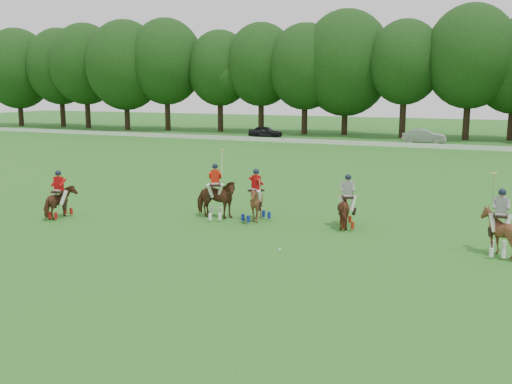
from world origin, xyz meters
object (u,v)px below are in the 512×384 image
at_px(polo_stripe_b, 499,231).
at_px(polo_red_a, 60,201).
at_px(polo_red_b, 215,199).
at_px(polo_ball, 280,250).
at_px(car_mid, 424,136).
at_px(polo_red_c, 256,203).
at_px(car_left, 266,132).
at_px(polo_stripe_a, 347,209).

bearing_deg(polo_stripe_b, polo_red_a, -175.22).
bearing_deg(polo_red_a, polo_red_b, 22.64).
bearing_deg(polo_ball, polo_stripe_b, 19.35).
bearing_deg(car_mid, polo_ball, 173.78).
bearing_deg(polo_red_c, car_left, 111.52).
relative_size(polo_red_c, polo_stripe_a, 1.03).
xyz_separation_m(polo_red_c, polo_stripe_a, (3.82, 0.47, -0.03)).
bearing_deg(polo_red_c, polo_stripe_b, -7.75).
xyz_separation_m(car_mid, polo_red_a, (-10.48, -40.44, 0.04)).
distance_m(car_left, polo_red_c, 40.50).
height_order(car_left, car_mid, car_mid).
xyz_separation_m(polo_stripe_a, polo_ball, (-1.33, -4.23, -0.74)).
xyz_separation_m(polo_red_b, polo_stripe_b, (11.37, -1.14, -0.05)).
bearing_deg(polo_stripe_b, polo_ball, -160.65).
bearing_deg(car_left, polo_red_a, 179.86).
xyz_separation_m(car_left, polo_red_a, (6.74, -40.44, 0.09)).
height_order(polo_stripe_b, polo_ball, polo_stripe_b).
xyz_separation_m(car_left, polo_stripe_a, (18.68, -37.20, 0.13)).
bearing_deg(polo_stripe_a, polo_red_c, -172.95).
bearing_deg(polo_ball, polo_red_b, 140.35).
bearing_deg(polo_red_a, car_left, 99.46).
height_order(polo_red_b, polo_red_c, polo_red_b).
bearing_deg(car_left, polo_red_b, -170.64).
height_order(car_mid, polo_red_b, polo_red_b).
bearing_deg(polo_red_b, polo_ball, -39.65).
height_order(car_mid, polo_red_a, polo_red_a).
distance_m(car_mid, polo_stripe_a, 37.23).
bearing_deg(polo_red_b, car_mid, 83.64).
distance_m(car_mid, polo_red_c, 37.75).
height_order(polo_stripe_a, polo_stripe_b, polo_stripe_b).
xyz_separation_m(polo_red_c, polo_stripe_b, (9.52, -1.30, 0.02)).
bearing_deg(polo_stripe_a, polo_stripe_b, -17.26).
bearing_deg(car_mid, polo_red_a, 159.07).
relative_size(car_mid, polo_stripe_a, 1.95).
height_order(polo_red_a, polo_stripe_a, polo_stripe_a).
height_order(polo_red_a, polo_red_c, polo_red_c).
distance_m(car_left, polo_stripe_a, 41.63).
distance_m(car_mid, polo_stripe_b, 39.62).
xyz_separation_m(polo_red_a, polo_stripe_a, (11.93, 3.24, 0.04)).
distance_m(car_mid, polo_red_a, 41.78).
relative_size(polo_red_a, polo_ball, 23.37).
bearing_deg(polo_red_a, polo_stripe_b, 4.78).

